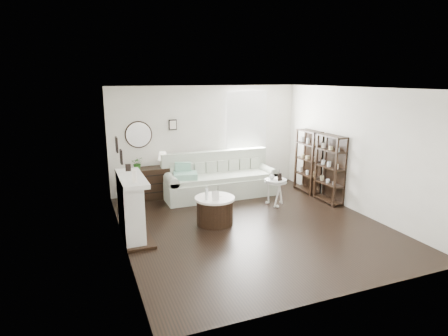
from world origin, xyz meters
name	(u,v)px	position (x,y,z in m)	size (l,w,h in m)	color
room	(234,128)	(0.73, 2.70, 1.60)	(5.50, 5.50, 5.50)	black
fireplace	(131,209)	(-2.32, 0.30, 0.54)	(0.50, 1.40, 1.84)	silver
shelf_unit_far	(308,161)	(2.33, 1.55, 0.80)	(0.30, 0.80, 1.60)	black
shelf_unit_near	(330,169)	(2.33, 0.65, 0.80)	(0.30, 0.80, 1.60)	black
sofa	(219,181)	(0.09, 2.09, 0.36)	(2.79, 0.97, 1.08)	#B2BAA6
quilt	(185,176)	(-0.82, 1.95, 0.63)	(0.55, 0.45, 0.14)	#258A66
suitcase	(263,186)	(1.21, 1.84, 0.19)	(0.57, 0.19, 0.38)	brown
dresser	(150,183)	(-1.57, 2.47, 0.38)	(1.14, 0.49, 0.76)	black
table_lamp	(163,159)	(-1.23, 2.47, 0.95)	(0.23, 0.23, 0.37)	beige
potted_plant	(138,163)	(-1.85, 2.42, 0.92)	(0.28, 0.24, 0.31)	#235719
drum_table	(215,210)	(-0.67, 0.34, 0.28)	(0.81, 0.81, 0.56)	black
pedestal_table	(276,182)	(1.03, 0.89, 0.56)	(0.51, 0.51, 0.62)	silver
eiffel_drum	(218,192)	(-0.58, 0.39, 0.65)	(0.11, 0.11, 0.18)	black
bottle_drum	(207,193)	(-0.87, 0.25, 0.70)	(0.06, 0.06, 0.27)	silver
card_frame_drum	(216,196)	(-0.72, 0.13, 0.65)	(0.14, 0.01, 0.19)	silver
eiffel_ped	(279,175)	(1.13, 0.93, 0.72)	(0.11, 0.11, 0.20)	black
flask_ped	(272,175)	(0.94, 0.92, 0.73)	(0.12, 0.12, 0.23)	silver
card_frame_ped	(280,177)	(1.05, 0.76, 0.70)	(0.13, 0.01, 0.17)	black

